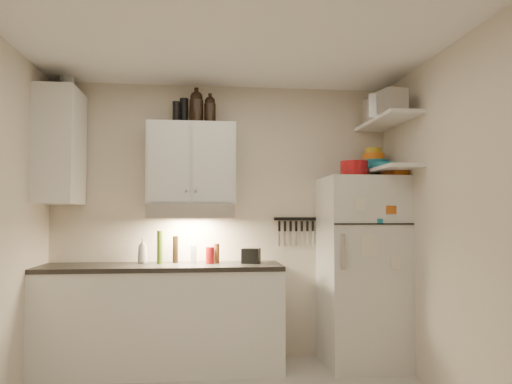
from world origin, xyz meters
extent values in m
cube|color=white|center=(0.00, 0.00, 2.61)|extent=(3.20, 3.00, 0.02)
cube|color=beige|center=(0.00, 1.51, 1.30)|extent=(3.20, 0.02, 2.60)
cube|color=beige|center=(1.61, 0.00, 1.30)|extent=(0.02, 3.00, 2.60)
cube|color=white|center=(-0.55, 1.20, 0.44)|extent=(2.10, 0.60, 0.88)
cube|color=#282622|center=(-0.55, 1.20, 0.90)|extent=(2.10, 0.62, 0.04)
cube|color=white|center=(-0.30, 1.33, 1.83)|extent=(0.80, 0.33, 0.75)
cube|color=white|center=(-1.44, 1.20, 1.95)|extent=(0.33, 0.55, 1.00)
cube|color=silver|center=(-0.30, 1.27, 1.39)|extent=(0.76, 0.46, 0.12)
cube|color=silver|center=(1.25, 1.16, 0.85)|extent=(0.70, 0.68, 1.70)
cube|color=white|center=(1.45, 1.02, 2.20)|extent=(0.30, 0.95, 0.03)
cube|color=white|center=(1.45, 1.02, 1.76)|extent=(0.30, 0.95, 0.03)
cube|color=black|center=(0.70, 1.49, 1.32)|extent=(0.42, 0.02, 0.03)
cylinder|color=#AB1417|center=(1.18, 1.13, 1.77)|extent=(0.30, 0.30, 0.15)
cube|color=#BD5817|center=(1.52, 0.98, 1.74)|extent=(0.23, 0.27, 0.08)
cylinder|color=silver|center=(1.23, 1.13, 1.75)|extent=(0.07, 0.07, 0.10)
cylinder|color=silver|center=(1.47, 1.28, 2.33)|extent=(0.38, 0.38, 0.23)
cube|color=#AAAAAD|center=(1.39, 0.99, 2.32)|extent=(0.27, 0.26, 0.21)
cube|color=#AAAAAD|center=(1.38, 0.71, 2.31)|extent=(0.22, 0.22, 0.19)
cylinder|color=teal|center=(1.44, 1.30, 1.83)|extent=(0.26, 0.26, 0.10)
cylinder|color=orange|center=(1.42, 1.31, 1.91)|extent=(0.21, 0.21, 0.06)
cylinder|color=gold|center=(1.42, 1.31, 1.97)|extent=(0.16, 0.16, 0.05)
cylinder|color=teal|center=(1.43, 1.02, 1.80)|extent=(0.25, 0.25, 0.05)
cylinder|color=black|center=(-0.37, 1.33, 2.32)|extent=(0.08, 0.08, 0.23)
cylinder|color=black|center=(-0.44, 1.28, 2.30)|extent=(0.07, 0.07, 0.19)
cylinder|color=silver|center=(-1.42, 1.32, 2.53)|extent=(0.13, 0.13, 0.17)
imported|color=white|center=(-0.74, 1.35, 1.05)|extent=(0.11, 0.11, 0.26)
cylinder|color=brown|center=(-0.07, 1.28, 1.01)|extent=(0.07, 0.07, 0.18)
cylinder|color=#45681A|center=(-0.57, 1.26, 1.07)|extent=(0.07, 0.07, 0.30)
cylinder|color=black|center=(-0.44, 1.35, 1.04)|extent=(0.06, 0.06, 0.24)
cylinder|color=silver|center=(-0.28, 1.30, 1.00)|extent=(0.07, 0.07, 0.16)
cylinder|color=#AB1417|center=(-0.13, 1.23, 1.00)|extent=(0.10, 0.10, 0.15)
cube|color=black|center=(0.24, 1.21, 0.99)|extent=(0.19, 0.16, 0.13)
camera|label=1|loc=(-0.21, -3.28, 1.35)|focal=35.00mm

